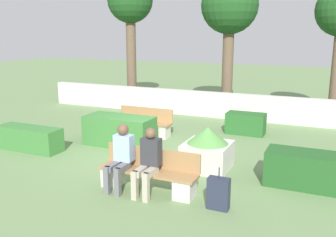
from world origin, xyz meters
TOP-DOWN VIEW (x-y plane):
  - ground_plane at (0.00, 0.00)m, footprint 60.00×60.00m
  - perimeter_wall at (0.00, 5.06)m, footprint 14.21×0.30m
  - bench_front at (0.99, -2.00)m, footprint 2.06×0.49m
  - bench_left_side at (-1.08, 1.70)m, footprint 1.81×0.48m
  - person_seated_man at (1.07, -2.15)m, footprint 0.38×0.64m
  - person_seated_woman at (0.45, -2.14)m, footprint 0.38×0.64m
  - hedge_block_near_left at (-3.18, -0.92)m, footprint 1.88×0.60m
  - hedge_block_near_right at (4.06, -0.49)m, footprint 2.02×0.75m
  - hedge_block_mid_left at (-1.19, 0.46)m, footprint 1.95×0.87m
  - hedge_block_mid_right at (1.79, 3.13)m, footprint 1.19×0.62m
  - planter_corner_left at (1.68, -0.34)m, footprint 1.04×1.04m
  - suitcase at (2.51, -2.22)m, footprint 0.39×0.20m
  - tree_leftmost at (-4.07, 6.27)m, footprint 1.95×1.95m
  - tree_center_left at (0.25, 6.43)m, footprint 2.22×2.22m

SIDE VIEW (x-z plane):
  - ground_plane at x=0.00m, z-range 0.00..0.00m
  - suitcase at x=2.51m, z-range -0.10..0.69m
  - hedge_block_near_left at x=-3.18m, z-range 0.00..0.63m
  - bench_left_side at x=-1.08m, z-range -0.10..0.73m
  - bench_front at x=0.99m, z-range -0.09..0.74m
  - hedge_block_mid_right at x=1.79m, z-range 0.00..0.66m
  - hedge_block_near_right at x=4.06m, z-range 0.00..0.72m
  - hedge_block_mid_left at x=-1.19m, z-range 0.00..0.83m
  - perimeter_wall at x=0.00m, z-range 0.00..0.94m
  - planter_corner_left at x=1.68m, z-range -0.02..0.99m
  - person_seated_man at x=1.07m, z-range 0.06..1.38m
  - person_seated_woman at x=0.45m, z-range 0.07..1.40m
  - tree_center_left at x=0.25m, z-range 1.39..6.66m
  - tree_leftmost at x=-4.07m, z-range 1.54..6.99m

